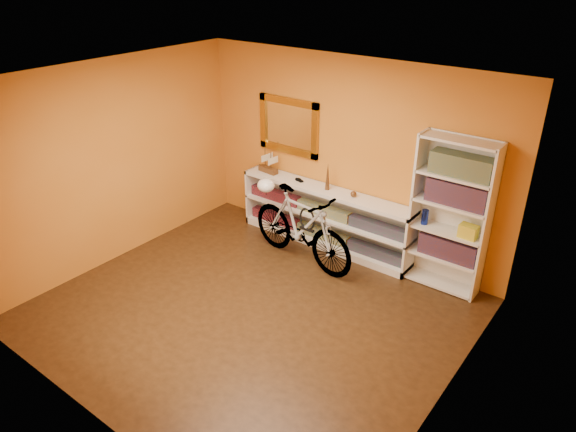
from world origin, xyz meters
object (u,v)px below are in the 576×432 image
Objects in this scene: console_unit at (325,217)px; helmet at (266,185)px; bicycle at (301,227)px; bookcase at (450,216)px.

helmet reaches higher than console_unit.
bicycle is at bearing -7.93° from helmet.
bookcase reaches higher than helmet.
console_unit is 0.57m from bicycle.
console_unit is at bearing 36.27° from helmet.
bookcase reaches higher than console_unit.
bicycle is (-1.70, -0.59, -0.44)m from bookcase.
bookcase is at bearing 11.94° from helmet.
bicycle reaches higher than helmet.
bicycle reaches higher than console_unit.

